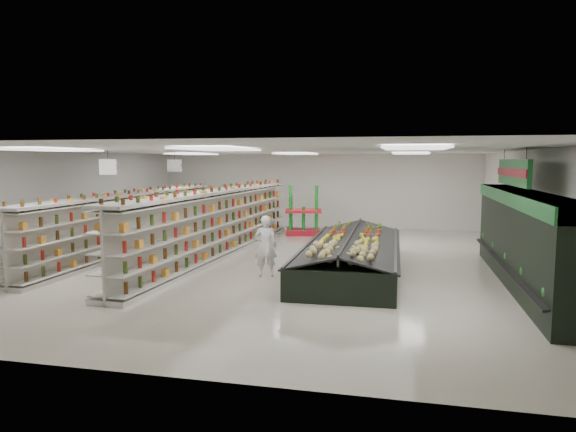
% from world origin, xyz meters
% --- Properties ---
extents(floor, '(16.00, 16.00, 0.00)m').
position_xyz_m(floor, '(0.00, 0.00, 0.00)').
color(floor, beige).
rests_on(floor, ground).
extents(ceiling, '(14.00, 16.00, 0.02)m').
position_xyz_m(ceiling, '(0.00, 0.00, 3.20)').
color(ceiling, white).
rests_on(ceiling, wall_back).
extents(wall_back, '(14.00, 0.02, 3.20)m').
position_xyz_m(wall_back, '(0.00, 8.00, 1.60)').
color(wall_back, silver).
rests_on(wall_back, floor).
extents(wall_front, '(14.00, 0.02, 3.20)m').
position_xyz_m(wall_front, '(0.00, -8.00, 1.60)').
color(wall_front, silver).
rests_on(wall_front, floor).
extents(wall_left, '(0.02, 16.00, 3.20)m').
position_xyz_m(wall_left, '(-7.00, 0.00, 1.60)').
color(wall_left, silver).
rests_on(wall_left, floor).
extents(wall_right, '(0.02, 16.00, 3.20)m').
position_xyz_m(wall_right, '(7.00, 0.00, 1.60)').
color(wall_right, silver).
rests_on(wall_right, floor).
extents(produce_wall_case, '(0.93, 8.00, 2.20)m').
position_xyz_m(produce_wall_case, '(6.53, -1.50, 1.24)').
color(produce_wall_case, black).
rests_on(produce_wall_case, floor).
extents(aisle_sign_near, '(0.52, 0.06, 0.75)m').
position_xyz_m(aisle_sign_near, '(-3.80, -2.00, 2.75)').
color(aisle_sign_near, white).
rests_on(aisle_sign_near, ceiling).
extents(aisle_sign_far, '(0.52, 0.06, 0.75)m').
position_xyz_m(aisle_sign_far, '(-3.80, 2.00, 2.75)').
color(aisle_sign_far, white).
rests_on(aisle_sign_far, ceiling).
extents(hortifruti_banner, '(0.12, 3.20, 0.95)m').
position_xyz_m(hortifruti_banner, '(6.25, -1.50, 2.65)').
color(hortifruti_banner, '#1D6E2E').
rests_on(hortifruti_banner, ceiling).
extents(gondola_left, '(0.90, 10.90, 1.89)m').
position_xyz_m(gondola_left, '(-4.72, 0.76, 0.87)').
color(gondola_left, beige).
rests_on(gondola_left, floor).
extents(gondola_center, '(1.43, 11.76, 2.03)m').
position_xyz_m(gondola_center, '(-1.72, 0.64, 0.93)').
color(gondola_center, beige).
rests_on(gondola_center, floor).
extents(produce_island, '(2.60, 6.91, 1.03)m').
position_xyz_m(produce_island, '(2.49, -0.64, 0.47)').
color(produce_island, black).
rests_on(produce_island, floor).
extents(soda_endcap, '(1.55, 1.19, 1.80)m').
position_xyz_m(soda_endcap, '(-0.02, 5.53, 0.87)').
color(soda_endcap, '#AA1324').
rests_on(soda_endcap, floor).
extents(shopper_main, '(0.65, 0.51, 1.56)m').
position_xyz_m(shopper_main, '(0.44, -1.84, 0.78)').
color(shopper_main, white).
rests_on(shopper_main, floor).
extents(shopper_background, '(0.75, 0.91, 1.60)m').
position_xyz_m(shopper_background, '(-3.88, 4.42, 0.80)').
color(shopper_background, tan).
rests_on(shopper_background, floor).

